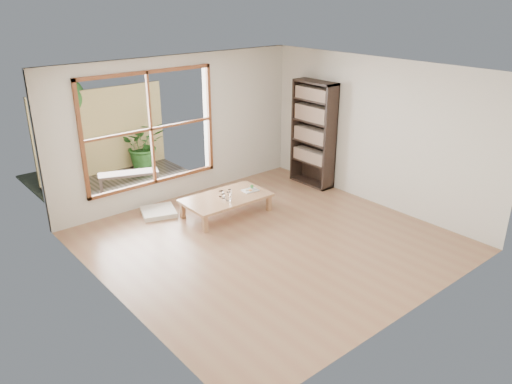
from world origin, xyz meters
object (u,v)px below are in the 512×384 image
Objects in this scene: garden_bench at (129,175)px; food_tray at (251,189)px; bookshelf at (313,134)px; low_table at (226,199)px.

food_tray is at bearing -36.97° from garden_bench.
garden_bench is at bearing 126.66° from food_tray.
garden_bench is at bearing 146.72° from bookshelf.
low_table is at bearing -47.54° from garden_bench.
bookshelf is at bearing 9.73° from food_tray.
garden_bench is (-0.80, 2.07, 0.03)m from low_table.
bookshelf is 1.84m from food_tray.
garden_bench reaches higher than low_table.
low_table is at bearing -177.58° from bookshelf.
bookshelf reaches higher than low_table.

